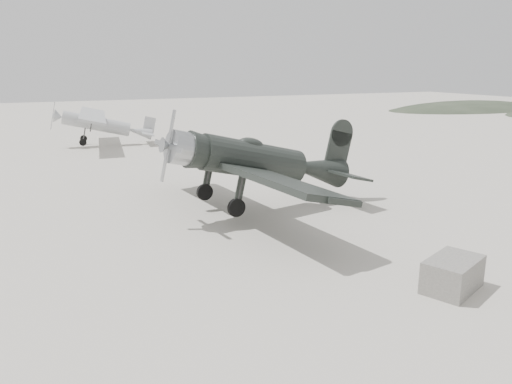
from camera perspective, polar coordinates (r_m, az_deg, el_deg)
ground at (r=15.31m, az=4.37°, el=-8.60°), size 160.00×160.00×0.00m
hill_northeast at (r=77.51m, az=23.24°, el=8.70°), size 32.00×16.00×5.20m
lowwing_monoplane at (r=20.42m, az=0.54°, el=3.46°), size 8.89×12.44×4.00m
highwing_monoplane at (r=39.82m, az=-17.34°, el=7.71°), size 7.46×10.48×2.96m
equipment_block at (r=14.70m, az=21.55°, el=-8.74°), size 2.07×1.71×0.89m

